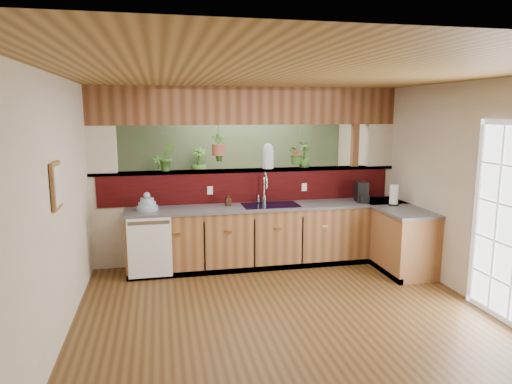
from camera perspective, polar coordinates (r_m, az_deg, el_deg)
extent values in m
cube|color=#4E3318|center=(5.94, 1.68, -12.14)|extent=(4.60, 7.00, 0.01)
cube|color=brown|center=(5.52, 1.82, 13.74)|extent=(4.60, 7.00, 0.01)
cube|color=beige|center=(8.99, -3.56, 3.97)|extent=(4.60, 0.02, 2.60)
cube|color=beige|center=(2.45, 22.10, -13.24)|extent=(4.60, 0.02, 2.60)
cube|color=beige|center=(5.52, -22.14, -0.54)|extent=(0.02, 7.00, 2.60)
cube|color=beige|center=(6.52, 21.79, 0.99)|extent=(0.02, 7.00, 2.60)
cube|color=beige|center=(7.00, -0.90, -2.92)|extent=(4.60, 0.15, 1.35)
cube|color=#330607|center=(6.83, -0.78, 0.60)|extent=(4.40, 0.02, 0.45)
cube|color=brown|center=(6.88, -0.92, 2.73)|extent=(4.60, 0.21, 0.04)
cube|color=brown|center=(6.83, -0.94, 10.71)|extent=(4.60, 0.15, 0.55)
cube|color=beige|center=(6.77, -18.73, 4.89)|extent=(0.40, 0.15, 0.70)
cube|color=beige|center=(7.53, 15.02, 5.54)|extent=(0.40, 0.15, 0.70)
cube|color=brown|center=(7.40, 12.12, 2.47)|extent=(0.10, 0.10, 2.60)
cube|color=brown|center=(6.88, -0.92, 2.73)|extent=(4.60, 0.21, 0.04)
cube|color=brown|center=(6.83, -0.94, 10.71)|extent=(4.60, 0.15, 0.55)
cube|color=#4F6243|center=(8.97, -3.54, 3.95)|extent=(4.55, 0.02, 2.55)
cube|color=brown|center=(6.76, 1.81, -5.54)|extent=(4.10, 0.60, 0.86)
cube|color=#4C4C52|center=(6.65, 1.83, -1.81)|extent=(4.14, 0.64, 0.04)
cube|color=brown|center=(6.99, 16.84, -5.45)|extent=(0.60, 1.48, 0.86)
cube|color=#4C4C52|center=(6.89, 17.02, -1.84)|extent=(0.64, 1.52, 0.04)
cube|color=brown|center=(7.36, 15.20, -4.60)|extent=(0.60, 0.60, 0.86)
cube|color=#4C4C52|center=(7.26, 15.36, -1.16)|extent=(0.64, 0.64, 0.04)
cube|color=black|center=(6.62, 2.35, -9.41)|extent=(4.10, 0.06, 0.08)
cube|color=black|center=(6.98, 14.71, -8.72)|extent=(0.06, 1.48, 0.08)
cube|color=white|center=(6.27, -13.13, -6.85)|extent=(0.58, 0.02, 0.82)
cube|color=#B7B7B2|center=(6.17, -13.26, -3.77)|extent=(0.54, 0.01, 0.05)
cube|color=black|center=(6.65, 1.83, -1.76)|extent=(0.82, 0.50, 0.03)
cube|color=black|center=(6.63, 0.23, -2.55)|extent=(0.34, 0.40, 0.16)
cube|color=black|center=(6.72, 3.40, -2.40)|extent=(0.34, 0.40, 0.16)
cube|color=white|center=(5.53, 28.81, -3.67)|extent=(0.06, 1.02, 2.16)
cube|color=brown|center=(4.70, -23.70, 0.73)|extent=(0.03, 0.35, 0.45)
cube|color=silver|center=(4.70, -23.52, 0.74)|extent=(0.01, 0.27, 0.37)
cylinder|color=#B7B7B2|center=(6.82, 1.01, -0.92)|extent=(0.07, 0.07, 0.10)
cylinder|color=#B7B7B2|center=(6.79, 1.02, 0.55)|extent=(0.02, 0.02, 0.27)
torus|color=#B7B7B2|center=(6.70, 1.15, 1.61)|extent=(0.20, 0.08, 0.20)
cylinder|color=#B7B7B2|center=(6.62, 1.33, 0.91)|extent=(0.02, 0.02, 0.12)
cylinder|color=#B7B7B2|center=(6.79, 0.29, -0.79)|extent=(0.03, 0.03, 0.10)
cylinder|color=#8FA2B9|center=(6.45, -13.42, -1.97)|extent=(0.29, 0.29, 0.06)
cylinder|color=#8FA2B9|center=(6.44, -13.45, -1.46)|extent=(0.24, 0.24, 0.05)
cylinder|color=#8FA2B9|center=(6.43, -13.47, -0.98)|extent=(0.18, 0.18, 0.05)
sphere|color=#8FA2B9|center=(6.42, -13.49, -0.42)|extent=(0.09, 0.09, 0.09)
imported|color=#3B2615|center=(6.60, -3.51, -0.97)|extent=(0.09, 0.09, 0.18)
cube|color=black|center=(7.04, 13.03, 0.03)|extent=(0.16, 0.27, 0.31)
cube|color=black|center=(6.98, 13.32, -0.92)|extent=(0.14, 0.10, 0.10)
cylinder|color=silver|center=(7.00, 13.22, -0.54)|extent=(0.08, 0.08, 0.08)
cylinder|color=black|center=(6.93, 16.80, -1.50)|extent=(0.15, 0.15, 0.02)
cylinder|color=#B7B7B2|center=(6.90, 16.86, -0.29)|extent=(0.02, 0.02, 0.32)
cylinder|color=white|center=(6.90, 16.86, -0.29)|extent=(0.12, 0.12, 0.28)
cylinder|color=silver|center=(6.92, 1.51, 4.13)|extent=(0.17, 0.17, 0.29)
sphere|color=silver|center=(6.91, 1.52, 5.46)|extent=(0.15, 0.15, 0.15)
imported|color=#366523|center=(6.73, -11.07, 4.34)|extent=(0.25, 0.22, 0.42)
imported|color=#366523|center=(7.08, 6.06, 4.45)|extent=(0.25, 0.25, 0.35)
cylinder|color=brown|center=(6.76, -4.71, 7.08)|extent=(0.01, 0.01, 0.30)
cylinder|color=brown|center=(6.77, -4.68, 5.30)|extent=(0.20, 0.20, 0.17)
imported|color=#366523|center=(6.76, -4.71, 7.42)|extent=(0.26, 0.22, 0.42)
cylinder|color=brown|center=(7.02, 5.21, 6.73)|extent=(0.01, 0.01, 0.41)
cylinder|color=brown|center=(7.04, 5.17, 4.57)|extent=(0.16, 0.16, 0.14)
imported|color=#366523|center=(7.02, 5.20, 6.31)|extent=(0.35, 0.31, 0.35)
cube|color=black|center=(8.78, -8.78, -1.56)|extent=(1.66, 0.49, 1.10)
imported|color=#366523|center=(8.65, -12.20, 3.18)|extent=(0.22, 0.16, 0.40)
imported|color=#366523|center=(8.68, -7.18, 3.77)|extent=(0.30, 0.30, 0.53)
imported|color=#366523|center=(8.25, 3.11, -3.08)|extent=(0.85, 0.80, 0.75)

